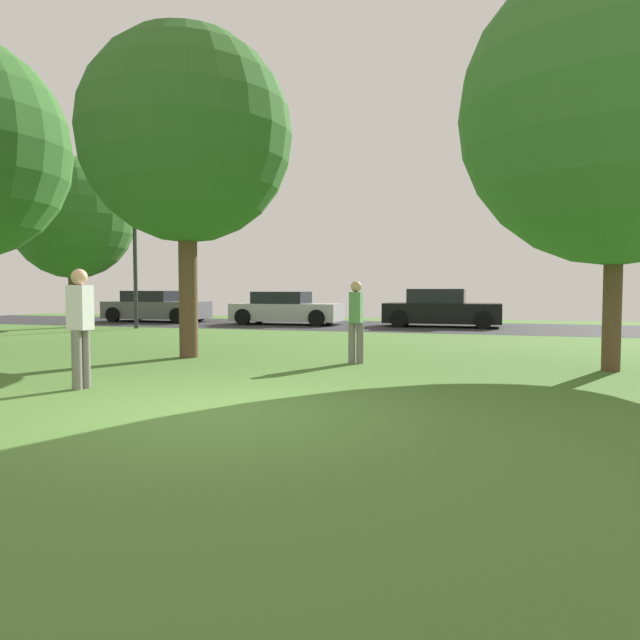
% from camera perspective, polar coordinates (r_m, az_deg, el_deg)
% --- Properties ---
extents(ground_plane, '(44.00, 44.00, 0.00)m').
position_cam_1_polar(ground_plane, '(7.08, -9.51, -8.81)').
color(ground_plane, '#47702D').
extents(road_strip, '(44.00, 6.40, 0.01)m').
position_cam_1_polar(road_strip, '(22.47, 8.83, -0.63)').
color(road_strip, '#28282B').
rests_on(road_strip, ground_plane).
extents(maple_tree_far, '(5.36, 5.36, 7.20)m').
position_cam_1_polar(maple_tree_far, '(11.90, 26.83, 17.69)').
color(maple_tree_far, brown).
rests_on(maple_tree_far, ground_plane).
extents(oak_tree_right, '(4.39, 4.39, 6.79)m').
position_cam_1_polar(oak_tree_right, '(13.04, -12.80, 16.89)').
color(oak_tree_right, brown).
rests_on(oak_tree_right, ground_plane).
extents(birch_tree_lone, '(4.45, 4.45, 6.26)m').
position_cam_1_polar(birch_tree_lone, '(23.81, -22.81, 9.06)').
color(birch_tree_lone, brown).
rests_on(birch_tree_lone, ground_plane).
extents(person_catcher, '(0.34, 0.30, 1.73)m').
position_cam_1_polar(person_catcher, '(9.14, -22.18, -0.22)').
color(person_catcher, slate).
rests_on(person_catcher, ground_plane).
extents(person_bystander, '(0.30, 0.33, 1.59)m').
position_cam_1_polar(person_bystander, '(11.39, 3.50, 0.17)').
color(person_bystander, slate).
rests_on(person_bystander, ground_plane).
extents(parked_car_grey, '(4.40, 2.06, 1.34)m').
position_cam_1_polar(parked_car_grey, '(26.51, -15.60, 1.20)').
color(parked_car_grey, slate).
rests_on(parked_car_grey, ground_plane).
extents(parked_car_silver, '(4.34, 1.94, 1.31)m').
position_cam_1_polar(parked_car_silver, '(23.58, -3.34, 1.05)').
color(parked_car_silver, '#B7B7BC').
rests_on(parked_car_silver, ground_plane).
extents(parked_car_black, '(4.30, 1.97, 1.43)m').
position_cam_1_polar(parked_car_black, '(22.59, 11.63, 1.01)').
color(parked_car_black, black).
rests_on(parked_car_black, ground_plane).
extents(street_lamp_post, '(0.14, 0.14, 4.50)m').
position_cam_1_polar(street_lamp_post, '(22.24, -17.44, 5.01)').
color(street_lamp_post, '#2D2D33').
rests_on(street_lamp_post, ground_plane).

